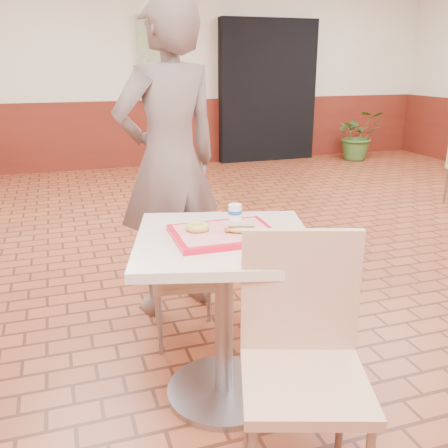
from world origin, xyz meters
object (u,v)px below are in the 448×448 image
object	(u,v)px
potted_plant	(358,135)
long_john_donut	(240,228)
main_table	(224,292)
chair_main_front	(302,351)
customer	(170,162)
ring_donut	(198,227)
serving_tray	(224,234)
paper_cup	(235,213)
chair_main_back	(186,270)

from	to	relation	value
potted_plant	long_john_donut	bearing A→B (deg)	-127.45
main_table	chair_main_front	distance (m)	0.56
customer	ring_donut	size ratio (longest dim) A/B	18.03
main_table	potted_plant	size ratio (longest dim) A/B	1.00
serving_tray	paper_cup	bearing A→B (deg)	52.51
chair_main_back	serving_tray	bearing A→B (deg)	103.88
ring_donut	serving_tray	bearing A→B (deg)	-22.63
serving_tray	paper_cup	world-z (taller)	paper_cup
long_john_donut	chair_main_back	bearing A→B (deg)	101.50
potted_plant	main_table	bearing A→B (deg)	-128.09
long_john_donut	customer	bearing A→B (deg)	94.43
ring_donut	paper_cup	xyz separation A→B (m)	(0.20, 0.08, 0.02)
chair_main_back	paper_cup	size ratio (longest dim) A/B	10.21
main_table	potted_plant	distance (m)	6.57
main_table	long_john_donut	bearing A→B (deg)	-33.59
serving_tray	paper_cup	size ratio (longest dim) A/B	5.67
ring_donut	main_table	bearing A→B (deg)	-22.63
main_table	serving_tray	world-z (taller)	serving_tray
chair_main_back	long_john_donut	world-z (taller)	long_john_donut
chair_main_front	paper_cup	size ratio (longest dim) A/B	12.23
serving_tray	long_john_donut	size ratio (longest dim) A/B	3.15
serving_tray	customer	bearing A→B (deg)	91.13
main_table	chair_main_back	bearing A→B (deg)	95.75
customer	potted_plant	bearing A→B (deg)	-150.78
chair_main_back	paper_cup	distance (m)	0.60
chair_main_front	long_john_donut	xyz separation A→B (m)	(-0.06, 0.50, 0.32)
chair_main_back	paper_cup	world-z (taller)	paper_cup
chair_main_back	main_table	bearing A→B (deg)	103.88
customer	paper_cup	xyz separation A→B (m)	(0.11, -0.87, -0.08)
paper_cup	long_john_donut	bearing A→B (deg)	-101.85
serving_tray	main_table	bearing A→B (deg)	0.00
main_table	long_john_donut	size ratio (longest dim) A/B	5.72
serving_tray	long_john_donut	xyz separation A→B (m)	(0.06, -0.04, 0.03)
chair_main_back	chair_main_front	bearing A→B (deg)	107.48
chair_main_front	customer	xyz separation A→B (m)	(-0.14, 1.54, 0.42)
main_table	chair_main_front	size ratio (longest dim) A/B	0.84
ring_donut	long_john_donut	xyz separation A→B (m)	(0.17, -0.09, 0.00)
chair_main_front	paper_cup	world-z (taller)	chair_main_front
chair_main_front	serving_tray	xyz separation A→B (m)	(-0.12, 0.54, 0.29)
chair_main_back	potted_plant	bearing A→B (deg)	-123.23
serving_tray	ring_donut	bearing A→B (deg)	157.37
main_table	serving_tray	size ratio (longest dim) A/B	1.81
long_john_donut	paper_cup	bearing A→B (deg)	78.15
chair_main_front	potted_plant	bearing A→B (deg)	74.18
serving_tray	potted_plant	world-z (taller)	serving_tray
serving_tray	ring_donut	distance (m)	0.12
chair_main_back	ring_donut	distance (m)	0.62
chair_main_front	chair_main_back	bearing A→B (deg)	118.05
serving_tray	chair_main_back	bearing A→B (deg)	95.75
ring_donut	chair_main_back	bearing A→B (deg)	83.05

